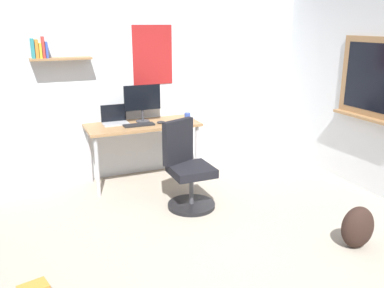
# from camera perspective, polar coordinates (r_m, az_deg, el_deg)

# --- Properties ---
(ground_plane) EXTENTS (5.20, 5.20, 0.00)m
(ground_plane) POSITION_cam_1_polar(r_m,az_deg,el_deg) (3.57, 3.08, -16.55)
(ground_plane) COLOR #9E9384
(ground_plane) RESTS_ON ground
(wall_back) EXTENTS (5.00, 0.30, 2.60)m
(wall_back) POSITION_cam_1_polar(r_m,az_deg,el_deg) (5.33, -8.65, 9.42)
(wall_back) COLOR silver
(wall_back) RESTS_ON ground
(desk) EXTENTS (1.38, 0.60, 0.75)m
(desk) POSITION_cam_1_polar(r_m,az_deg,el_deg) (5.10, -6.85, 1.91)
(desk) COLOR #997047
(desk) RESTS_ON ground
(office_chair) EXTENTS (0.54, 0.55, 0.95)m
(office_chair) POSITION_cam_1_polar(r_m,az_deg,el_deg) (4.45, -0.68, -3.71)
(office_chair) COLOR black
(office_chair) RESTS_ON ground
(laptop) EXTENTS (0.31, 0.21, 0.23)m
(laptop) POSITION_cam_1_polar(r_m,az_deg,el_deg) (5.13, -10.68, 3.39)
(laptop) COLOR #ADAFB5
(laptop) RESTS_ON desk
(monitor_primary) EXTENTS (0.46, 0.17, 0.46)m
(monitor_primary) POSITION_cam_1_polar(r_m,az_deg,el_deg) (5.12, -6.93, 6.01)
(monitor_primary) COLOR #38383D
(monitor_primary) RESTS_ON desk
(keyboard) EXTENTS (0.37, 0.13, 0.02)m
(keyboard) POSITION_cam_1_polar(r_m,az_deg,el_deg) (4.99, -7.40, 2.65)
(keyboard) COLOR black
(keyboard) RESTS_ON desk
(computer_mouse) EXTENTS (0.10, 0.06, 0.03)m
(computer_mouse) POSITION_cam_1_polar(r_m,az_deg,el_deg) (5.07, -4.36, 3.04)
(computer_mouse) COLOR #262628
(computer_mouse) RESTS_ON desk
(coffee_mug) EXTENTS (0.08, 0.08, 0.09)m
(coffee_mug) POSITION_cam_1_polar(r_m,az_deg,el_deg) (5.24, -0.65, 3.86)
(coffee_mug) COLOR #334CA5
(coffee_mug) RESTS_ON desk
(backpack) EXTENTS (0.32, 0.22, 0.39)m
(backpack) POSITION_cam_1_polar(r_m,az_deg,el_deg) (4.01, 22.03, -10.67)
(backpack) COLOR black
(backpack) RESTS_ON ground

